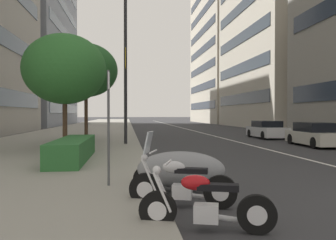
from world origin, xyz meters
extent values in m
cube|color=gray|center=(30.00, 11.36, 0.07)|extent=(160.00, 9.76, 0.15)
cube|color=silver|center=(35.00, 0.00, 0.00)|extent=(110.00, 0.16, 0.01)
cylinder|color=black|center=(0.25, 6.74, 0.30)|extent=(0.28, 0.61, 0.61)
cylinder|color=silver|center=(0.25, 6.74, 0.30)|extent=(0.21, 0.33, 0.30)
cylinder|color=black|center=(-0.17, 5.26, 0.30)|extent=(0.28, 0.61, 0.61)
cylinder|color=silver|center=(-0.17, 5.26, 0.30)|extent=(0.21, 0.33, 0.30)
cube|color=silver|center=(0.04, 6.00, 0.29)|extent=(0.36, 0.44, 0.28)
cube|color=black|center=(-0.01, 5.83, 0.70)|extent=(0.39, 0.68, 0.10)
ellipsoid|color=#AD1116|center=(0.09, 6.16, 0.76)|extent=(0.36, 0.51, 0.24)
cylinder|color=silver|center=(0.16, 6.68, 0.61)|extent=(0.13, 0.32, 0.64)
cylinder|color=silver|center=(0.30, 6.64, 0.61)|extent=(0.13, 0.32, 0.64)
cylinder|color=silver|center=(0.21, 6.59, 1.06)|extent=(0.59, 0.20, 0.04)
sphere|color=silver|center=(0.26, 6.76, 0.94)|extent=(0.14, 0.14, 0.14)
cylinder|color=silver|center=(0.10, 5.69, 0.18)|extent=(0.28, 0.68, 0.16)
cylinder|color=black|center=(1.71, 6.86, 0.33)|extent=(0.30, 0.66, 0.65)
cylinder|color=silver|center=(1.71, 6.86, 0.33)|extent=(0.22, 0.35, 0.33)
cylinder|color=black|center=(1.29, 5.44, 0.33)|extent=(0.30, 0.66, 0.65)
cylinder|color=silver|center=(1.29, 5.44, 0.33)|extent=(0.22, 0.35, 0.33)
cube|color=silver|center=(1.50, 6.15, 0.31)|extent=(0.36, 0.44, 0.28)
cube|color=black|center=(1.45, 5.98, 0.73)|extent=(0.39, 0.68, 0.10)
ellipsoid|color=#B2B2B7|center=(1.55, 6.31, 0.79)|extent=(0.36, 0.51, 0.24)
cylinder|color=silver|center=(1.62, 6.80, 0.63)|extent=(0.13, 0.32, 0.64)
cylinder|color=silver|center=(1.75, 6.76, 0.63)|extent=(0.13, 0.32, 0.64)
cylinder|color=silver|center=(1.66, 6.71, 1.09)|extent=(0.59, 0.20, 0.04)
sphere|color=silver|center=(1.71, 6.88, 0.97)|extent=(0.14, 0.14, 0.14)
cube|color=#B2BCC6|center=(1.69, 6.80, 1.27)|extent=(0.46, 0.24, 0.44)
cylinder|color=silver|center=(1.55, 5.84, 0.20)|extent=(0.28, 0.68, 0.16)
ellipsoid|color=gray|center=(2.86, 5.97, 0.53)|extent=(1.22, 2.21, 0.86)
cylinder|color=black|center=(3.04, 6.78, 0.30)|extent=(0.23, 0.61, 0.60)
cube|color=beige|center=(13.51, -3.44, 0.49)|extent=(4.50, 1.94, 0.68)
cube|color=black|center=(13.51, -3.44, 1.09)|extent=(2.49, 1.71, 0.52)
cylinder|color=black|center=(15.01, -2.71, 0.31)|extent=(0.63, 0.25, 0.62)
cylinder|color=black|center=(14.93, -4.29, 0.31)|extent=(0.63, 0.25, 0.62)
cylinder|color=black|center=(12.09, -2.58, 0.31)|extent=(0.63, 0.25, 0.62)
cube|color=silver|center=(20.08, -3.28, 0.50)|extent=(4.22, 1.80, 0.70)
cube|color=black|center=(20.11, -3.28, 1.08)|extent=(2.12, 1.65, 0.47)
cylinder|color=black|center=(21.47, -2.46, 0.31)|extent=(0.62, 0.22, 0.62)
cylinder|color=black|center=(21.47, -4.09, 0.31)|extent=(0.62, 0.22, 0.62)
cylinder|color=black|center=(18.69, -2.46, 0.31)|extent=(0.62, 0.22, 0.62)
cylinder|color=black|center=(18.69, -4.10, 0.31)|extent=(0.62, 0.22, 0.62)
cylinder|color=#47494C|center=(3.06, 7.66, 1.51)|extent=(0.06, 0.06, 2.71)
cube|color=silver|center=(3.06, 7.64, 2.61)|extent=(0.32, 0.02, 0.40)
cylinder|color=#232326|center=(14.73, 7.29, 4.73)|extent=(0.18, 0.18, 9.17)
cube|color=gold|center=(14.38, 7.29, 4.93)|extent=(0.56, 0.03, 1.10)
cube|color=gold|center=(15.08, 7.29, 4.93)|extent=(0.56, 0.03, 1.10)
cube|color=#28602D|center=(7.88, 9.18, 0.54)|extent=(5.31, 1.10, 0.77)
cylinder|color=#473323|center=(11.69, 10.12, 1.32)|extent=(0.22, 0.22, 2.34)
ellipsoid|color=#2D6B2D|center=(11.69, 10.12, 3.94)|extent=(3.87, 3.87, 3.29)
cylinder|color=#473323|center=(17.45, 9.79, 1.63)|extent=(0.22, 0.22, 2.96)
ellipsoid|color=#265B28|center=(17.45, 9.79, 4.61)|extent=(4.00, 4.00, 3.40)
cube|color=#2D3842|center=(41.97, -8.44, 3.91)|extent=(20.38, 0.08, 1.50)
cube|color=#2D3842|center=(41.97, -8.44, 8.11)|extent=(20.38, 0.08, 1.50)
cube|color=#2D3842|center=(41.97, -8.44, 12.31)|extent=(20.38, 0.08, 1.50)
cube|color=#2D3842|center=(41.97, -8.44, 16.51)|extent=(20.38, 0.08, 1.50)
cube|color=beige|center=(67.53, -16.55, 22.38)|extent=(25.88, 16.13, 44.76)
cube|color=#232D3D|center=(67.53, -8.44, 3.58)|extent=(23.29, 0.08, 1.50)
cube|color=#232D3D|center=(67.53, -8.44, 7.43)|extent=(23.29, 0.08, 1.50)
cube|color=#232D3D|center=(67.53, -8.44, 11.28)|extent=(23.29, 0.08, 1.50)
cube|color=#232D3D|center=(67.53, -8.44, 15.13)|extent=(23.29, 0.08, 1.50)
cube|color=#232D3D|center=(67.53, -8.44, 18.98)|extent=(23.29, 0.08, 1.50)
cube|color=#232D3D|center=(67.53, -8.44, 22.83)|extent=(23.29, 0.08, 1.50)
cube|color=gray|center=(54.49, 27.26, 16.81)|extent=(27.66, 20.02, 33.63)
cube|color=#384756|center=(54.49, 17.21, 2.69)|extent=(24.89, 0.08, 1.50)
cube|color=#384756|center=(54.49, 17.21, 6.82)|extent=(24.89, 0.08, 1.50)
cube|color=#384756|center=(54.49, 17.21, 10.95)|extent=(24.89, 0.08, 1.50)
cube|color=#384756|center=(54.49, 17.21, 15.08)|extent=(24.89, 0.08, 1.50)
cube|color=#384756|center=(54.49, 17.21, 19.22)|extent=(24.89, 0.08, 1.50)
camera|label=1|loc=(-5.31, 7.23, 1.84)|focal=37.59mm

